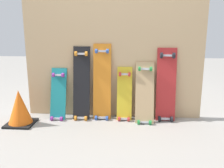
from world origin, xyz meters
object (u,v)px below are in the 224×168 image
Objects in this scene: skateboard_black at (81,86)px; skateboard_natural at (145,95)px; skateboard_yellow at (124,96)px; skateboard_orange at (102,85)px; skateboard_red at (166,87)px; skateboard_teal at (58,97)px; traffic_cone at (20,108)px.

skateboard_natural is at bearing -2.80° from skateboard_black.
skateboard_black is 0.54m from skateboard_yellow.
skateboard_orange is 1.06× the size of skateboard_red.
skateboard_black is at bearing 4.11° from skateboard_teal.
skateboard_red reaches higher than skateboard_yellow.
skateboard_red is (0.50, 0.01, 0.12)m from skateboard_yellow.
traffic_cone is (-1.71, -0.30, -0.21)m from skateboard_red.
skateboard_orange reaches higher than skateboard_natural.
skateboard_red is 2.26× the size of traffic_cone.
skateboard_black is 0.78m from skateboard_natural.
skateboard_teal is at bearing -178.13° from skateboard_red.
skateboard_red reaches higher than skateboard_natural.
skateboard_teal is at bearing 33.63° from traffic_cone.
skateboard_natural is 1.48m from traffic_cone.
skateboard_yellow reaches higher than traffic_cone.
skateboard_red is at bearing 9.96° from traffic_cone.
skateboard_red is at bearing 13.14° from skateboard_natural.
skateboard_black reaches higher than skateboard_teal.
skateboard_orange is at bearing 177.51° from skateboard_yellow.
skateboard_black is at bearing -179.18° from skateboard_yellow.
skateboard_teal reaches higher than traffic_cone.
skateboard_yellow is 0.91× the size of skateboard_natural.
skateboard_orange is 1.39× the size of skateboard_yellow.
skateboard_orange is at bearing 4.44° from skateboard_black.
skateboard_orange is 0.78m from skateboard_red.
skateboard_black is 0.96× the size of skateboard_orange.
skateboard_natural is at bearing 9.39° from traffic_cone.
skateboard_teal is 0.47m from traffic_cone.
skateboard_black is 1.02× the size of skateboard_red.
skateboard_red is at bearing 1.87° from skateboard_teal.
skateboard_black reaches higher than skateboard_red.
skateboard_yellow reaches higher than skateboard_teal.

